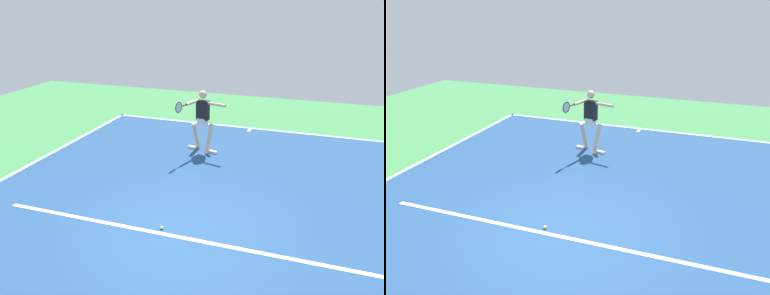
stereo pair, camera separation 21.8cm
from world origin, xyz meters
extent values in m
plane|color=#428E4C|center=(0.00, 0.00, 0.00)|extent=(22.60, 22.60, 0.00)
cube|color=navy|center=(0.00, 0.00, 0.00)|extent=(9.67, 13.66, 0.00)
cube|color=white|center=(0.00, -6.78, 0.00)|extent=(9.67, 0.10, 0.01)
cube|color=white|center=(0.00, 0.09, 0.00)|extent=(7.25, 0.10, 0.01)
cube|color=white|center=(0.00, -6.58, 0.00)|extent=(0.10, 0.30, 0.01)
cylinder|color=beige|center=(0.66, -4.20, 0.40)|extent=(0.20, 0.38, 0.84)
cube|color=white|center=(0.53, -4.17, 0.04)|extent=(0.26, 0.16, 0.07)
cylinder|color=beige|center=(1.07, -4.31, 0.40)|extent=(0.20, 0.38, 0.84)
cube|color=white|center=(1.20, -4.34, 0.04)|extent=(0.26, 0.16, 0.07)
cube|color=white|center=(0.86, -4.26, 0.86)|extent=(0.29, 0.26, 0.20)
cube|color=black|center=(0.86, -4.26, 1.19)|extent=(0.37, 0.26, 0.53)
sphere|color=beige|center=(0.86, -4.26, 1.63)|extent=(0.22, 0.22, 0.22)
cylinder|color=beige|center=(0.44, -4.15, 1.41)|extent=(0.54, 0.21, 0.08)
cylinder|color=beige|center=(1.10, -4.04, 1.44)|extent=(0.21, 0.54, 0.08)
cylinder|color=black|center=(1.19, -3.67, 1.44)|extent=(0.08, 0.22, 0.03)
torus|color=black|center=(1.25, -3.44, 1.44)|extent=(0.10, 0.29, 0.29)
cylinder|color=silver|center=(1.25, -3.44, 1.44)|extent=(0.07, 0.24, 0.25)
sphere|color=#C6E53D|center=(0.31, -0.05, 0.03)|extent=(0.07, 0.07, 0.07)
camera|label=1|loc=(-2.45, 6.10, 4.15)|focal=38.51mm
camera|label=2|loc=(-2.65, 6.03, 4.15)|focal=38.51mm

